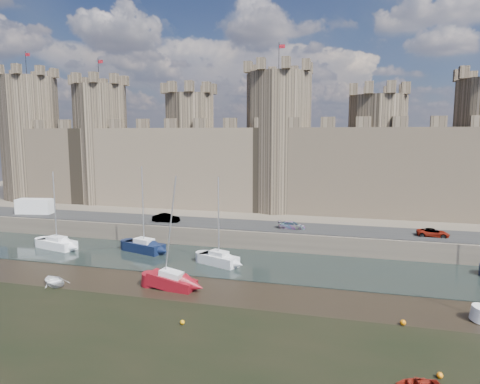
% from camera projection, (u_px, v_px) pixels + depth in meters
% --- Properties ---
extents(ground, '(160.00, 160.00, 0.00)m').
position_uv_depth(ground, '(124.00, 363.00, 29.06)').
color(ground, black).
rests_on(ground, ground).
extents(water_channel, '(160.00, 12.00, 0.08)m').
position_uv_depth(water_channel, '(226.00, 262.00, 52.02)').
color(water_channel, black).
rests_on(water_channel, ground).
extents(quay, '(160.00, 60.00, 2.50)m').
position_uv_depth(quay, '(278.00, 205.00, 86.31)').
color(quay, '#4C443A').
rests_on(quay, ground).
extents(road, '(160.00, 7.00, 0.10)m').
position_uv_depth(road, '(246.00, 225.00, 61.26)').
color(road, black).
rests_on(road, quay).
extents(castle, '(108.50, 11.00, 29.00)m').
position_uv_depth(castle, '(263.00, 156.00, 73.59)').
color(castle, '#42382B').
rests_on(castle, quay).
extents(car_0, '(3.46, 1.66, 1.14)m').
position_uv_depth(car_0, '(27.00, 210.00, 70.36)').
color(car_0, gray).
rests_on(car_0, quay).
extents(car_1, '(4.04, 1.62, 1.31)m').
position_uv_depth(car_1, '(166.00, 218.00, 63.11)').
color(car_1, gray).
rests_on(car_1, quay).
extents(car_2, '(3.72, 1.57, 1.07)m').
position_uv_depth(car_2, '(292.00, 225.00, 58.64)').
color(car_2, gray).
rests_on(car_2, quay).
extents(car_3, '(3.94, 1.91, 1.08)m').
position_uv_depth(car_3, '(433.00, 233.00, 54.17)').
color(car_3, gray).
rests_on(car_3, quay).
extents(van, '(5.98, 3.24, 2.47)m').
position_uv_depth(van, '(35.00, 206.00, 69.73)').
color(van, silver).
rests_on(van, quay).
extents(sailboat_0, '(5.94, 3.40, 10.45)m').
position_uv_depth(sailboat_0, '(57.00, 243.00, 57.82)').
color(sailboat_0, white).
rests_on(sailboat_0, ground).
extents(sailboat_1, '(6.04, 3.76, 11.31)m').
position_uv_depth(sailboat_1, '(144.00, 246.00, 56.16)').
color(sailboat_1, black).
rests_on(sailboat_1, ground).
extents(sailboat_2, '(5.22, 3.53, 10.51)m').
position_uv_depth(sailboat_2, '(219.00, 259.00, 50.62)').
color(sailboat_2, silver).
rests_on(sailboat_2, ground).
extents(sailboat_4, '(5.10, 2.45, 11.50)m').
position_uv_depth(sailboat_4, '(172.00, 281.00, 43.03)').
color(sailboat_4, maroon).
rests_on(sailboat_4, ground).
extents(dinghy_4, '(3.24, 2.72, 0.57)m').
position_uv_depth(dinghy_4, '(417.00, 384.00, 26.09)').
color(dinghy_4, maroon).
rests_on(dinghy_4, ground).
extents(dinghy_6, '(4.32, 4.05, 0.73)m').
position_uv_depth(dinghy_6, '(54.00, 281.00, 44.36)').
color(dinghy_6, silver).
rests_on(dinghy_6, ground).
extents(buoy_1, '(0.39, 0.39, 0.39)m').
position_uv_depth(buoy_1, '(182.00, 322.00, 34.94)').
color(buoy_1, orange).
rests_on(buoy_1, ground).
extents(buoy_3, '(0.48, 0.48, 0.48)m').
position_uv_depth(buoy_3, '(403.00, 323.00, 34.77)').
color(buoy_3, '#C46708').
rests_on(buoy_3, ground).
extents(buoy_5, '(0.41, 0.41, 0.41)m').
position_uv_depth(buoy_5, '(440.00, 375.00, 27.22)').
color(buoy_5, orange).
rests_on(buoy_5, ground).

